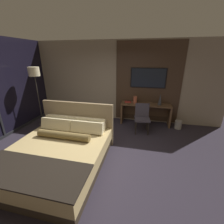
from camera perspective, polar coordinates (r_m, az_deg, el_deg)
The scene contains 11 objects.
ground_plane at distance 3.69m, azimuth -6.16°, elevation -17.72°, with size 16.00×16.00×0.00m, color #28232D.
wall_back_tv_panel at distance 5.46m, azimuth 3.54°, elevation 11.27°, with size 7.20×0.09×2.80m.
bed at distance 3.58m, azimuth -19.38°, elevation -14.05°, with size 1.96×2.27×1.15m.
desk at distance 5.36m, azimuth 12.63°, elevation 0.65°, with size 1.69×0.46×0.74m.
tv at distance 5.29m, azimuth 13.60°, elevation 12.50°, with size 1.17×0.04×0.66m.
desk_chair at distance 4.77m, azimuth 11.37°, elevation -1.28°, with size 0.52×0.51×0.90m.
floor_lamp at distance 5.45m, azimuth -27.36°, elevation 11.82°, with size 0.34×0.34×1.96m.
vase_tall at distance 5.22m, azimuth 17.85°, elevation 4.69°, with size 0.13×0.13×0.40m.
vase_short at distance 5.24m, azimuth 8.81°, elevation 4.62°, with size 0.12×0.12×0.24m.
book at distance 5.34m, azimuth 6.07°, elevation 3.87°, with size 0.25×0.19×0.03m.
waste_bin at distance 5.45m, azimuth 23.90°, elevation -4.40°, with size 0.22×0.22×0.28m.
Camera 1 is at (1.00, -2.72, 2.28)m, focal length 24.00 mm.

